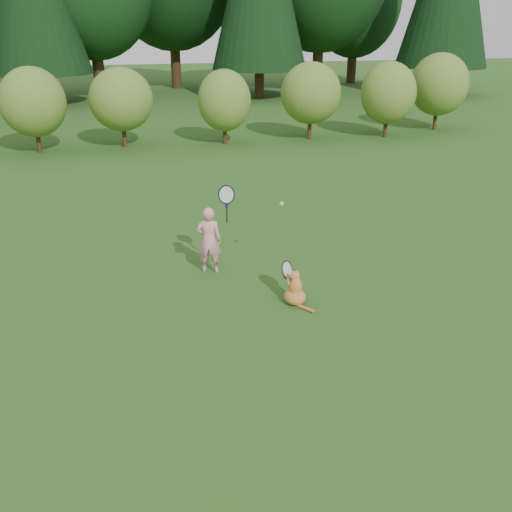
{
  "coord_description": "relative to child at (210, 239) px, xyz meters",
  "views": [
    {
      "loc": [
        -1.59,
        -6.99,
        4.06
      ],
      "look_at": [
        0.2,
        0.8,
        0.7
      ],
      "focal_mm": 40.0,
      "sensor_mm": 36.0,
      "label": 1
    }
  ],
  "objects": [
    {
      "name": "ground",
      "position": [
        0.35,
        -1.92,
        -0.61
      ],
      "size": [
        100.0,
        100.0,
        0.0
      ],
      "primitive_type": "plane",
      "color": "#254914",
      "rests_on": "ground"
    },
    {
      "name": "tennis_ball",
      "position": [
        1.17,
        -0.27,
        0.61
      ],
      "size": [
        0.08,
        0.08,
        0.08
      ],
      "color": "#C9DD1A",
      "rests_on": "ground"
    },
    {
      "name": "cat",
      "position": [
        1.08,
        -1.44,
        -0.33
      ],
      "size": [
        0.43,
        0.8,
        0.74
      ],
      "rotation": [
        0.0,
        0.0,
        0.14
      ],
      "color": "#B97623",
      "rests_on": "ground"
    },
    {
      "name": "shrub_row",
      "position": [
        0.35,
        11.08,
        0.79
      ],
      "size": [
        28.0,
        3.0,
        2.8
      ],
      "primitive_type": null,
      "color": "#4A6F22",
      "rests_on": "ground"
    },
    {
      "name": "child",
      "position": [
        0.0,
        0.0,
        0.0
      ],
      "size": [
        0.68,
        0.42,
        1.74
      ],
      "rotation": [
        0.0,
        0.0,
        2.88
      ],
      "color": "pink",
      "rests_on": "ground"
    }
  ]
}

